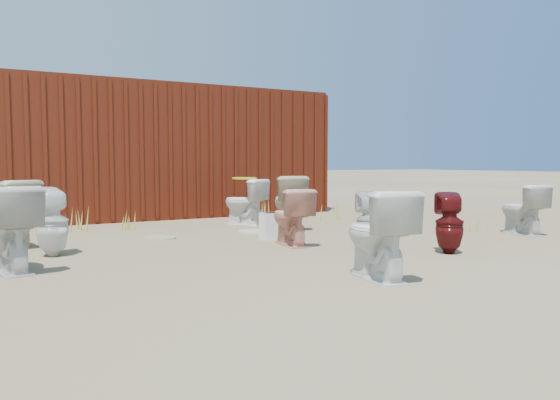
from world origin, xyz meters
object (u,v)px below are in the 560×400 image
toilet_back_a (52,222)px  loose_tank (279,225)px  toilet_front_pink (291,217)px  toilet_back_e (369,220)px  shipping_container (163,152)px  toilet_back_beige_left (8,214)px  toilet_front_c (377,234)px  toilet_back_beige_right (288,202)px  toilet_front_maroon (449,223)px  toilet_front_a (9,229)px  toilet_back_yellowlid (244,202)px  toilet_front_e (522,209)px

toilet_back_a → loose_tank: 2.79m
toilet_front_pink → toilet_back_e: size_ratio=1.05×
toilet_back_a → toilet_back_e: 3.53m
shipping_container → toilet_back_beige_left: 4.39m
toilet_front_c → toilet_back_beige_left: bearing=-42.5°
toilet_back_beige_right → toilet_back_a: bearing=31.4°
toilet_front_c → loose_tank: (0.50, 2.60, -0.21)m
toilet_front_maroon → toilet_back_e: (-0.55, 0.72, -0.01)m
toilet_front_c → shipping_container: bearing=-81.7°
toilet_front_a → toilet_front_maroon: 4.47m
toilet_back_yellowlid → toilet_back_a: bearing=1.7°
shipping_container → toilet_back_yellowlid: bearing=-77.3°
toilet_front_pink → toilet_front_maroon: size_ratio=1.03×
toilet_back_e → toilet_back_a: bearing=5.9°
toilet_back_yellowlid → toilet_front_e: bearing=107.8°
toilet_front_maroon → toilet_back_yellowlid: toilet_back_yellowlid is taller
toilet_front_c → toilet_back_yellowlid: (0.80, 4.25, -0.02)m
toilet_front_e → toilet_back_beige_left: 6.70m
toilet_front_maroon → toilet_back_a: (-3.84, 1.99, 0.03)m
toilet_front_pink → toilet_back_a: (-2.62, 0.61, 0.02)m
toilet_front_maroon → loose_tank: bearing=-26.2°
loose_tank → shipping_container: bearing=93.5°
toilet_front_maroon → toilet_back_e: 0.90m
toilet_back_beige_left → toilet_back_a: bearing=86.6°
shipping_container → toilet_front_maroon: shipping_container is taller
shipping_container → toilet_front_e: size_ratio=8.52×
shipping_container → toilet_back_beige_left: (-2.90, -3.20, -0.80)m
toilet_back_e → toilet_back_beige_right: bearing=-66.5°
toilet_front_e → toilet_back_beige_right: bearing=-29.2°
loose_tank → toilet_back_beige_left: bearing=163.7°
toilet_back_e → toilet_front_maroon: bearing=154.5°
toilet_front_pink → loose_tank: (0.16, 0.58, -0.17)m
toilet_front_maroon → toilet_back_e: size_ratio=1.02×
toilet_back_beige_left → loose_tank: bearing=137.6°
toilet_front_e → toilet_back_e: (-2.66, 0.07, -0.02)m
toilet_front_e → toilet_front_a: bearing=5.4°
toilet_front_maroon → toilet_back_yellowlid: size_ratio=0.92×
toilet_front_maroon → toilet_back_yellowlid: 3.69m
toilet_front_a → toilet_front_maroon: (4.29, -1.27, -0.06)m
toilet_front_a → loose_tank: 3.32m
toilet_front_c → loose_tank: size_ratio=1.56×
toilet_front_pink → loose_tank: 0.63m
toilet_front_a → toilet_back_yellowlid: bearing=-156.6°
shipping_container → toilet_back_e: bearing=-81.9°
toilet_back_beige_right → toilet_back_yellowlid: bearing=-49.8°
toilet_front_maroon → toilet_front_a: bearing=19.0°
toilet_back_a → toilet_back_yellowlid: size_ratio=1.00×
toilet_front_e → toilet_back_yellowlid: toilet_back_yellowlid is taller
toilet_front_pink → toilet_back_beige_right: (0.80, 1.41, 0.06)m
toilet_back_beige_left → shipping_container: bearing=-158.3°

